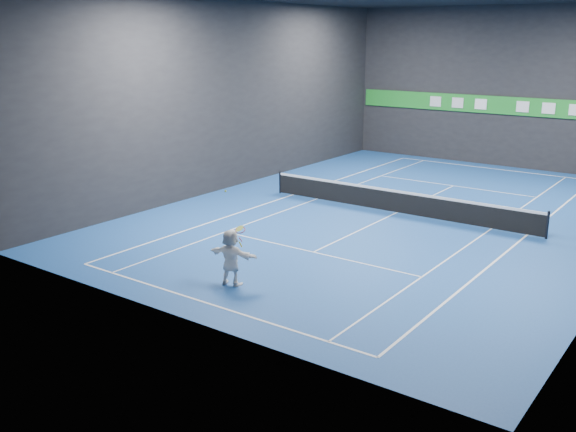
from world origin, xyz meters
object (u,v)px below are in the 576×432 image
Objects in this scene: player at (231,257)px; tennis_net at (397,201)px; tennis_racket at (240,232)px; tennis_ball at (225,191)px.

tennis_net is at bearing -100.59° from player.
tennis_net is (0.35, 10.38, -0.34)m from player.
player reaches higher than tennis_net.
tennis_racket is (0.35, 0.05, 0.85)m from player.
tennis_ball is at bearing -35.39° from player.
tennis_ball is 0.09× the size of tennis_racket.
tennis_racket reaches higher than player.
tennis_racket is at bearing 179.13° from player.
tennis_ball is (-0.27, 0.14, 1.99)m from player.
tennis_racket is (0.62, -0.09, -1.14)m from tennis_ball.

